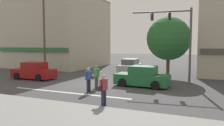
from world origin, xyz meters
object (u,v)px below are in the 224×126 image
object	(u,v)px
traffic_light_mast	(178,33)
sedan_crossing_center	(34,71)
sedan_crossing_leftbound	(142,77)
pedestrian_far_side	(89,78)
pedestrian_mid_crossing	(96,75)
sedan_crossing_rightbound	(130,66)
street_tree	(169,39)
pedestrian_foreground_with_bag	(103,88)
utility_pole_near_left	(44,32)

from	to	relation	value
traffic_light_mast	sedan_crossing_center	world-z (taller)	traffic_light_mast
sedan_crossing_leftbound	sedan_crossing_center	distance (m)	10.28
pedestrian_far_side	sedan_crossing_center	bearing A→B (deg)	158.36
sedan_crossing_leftbound	sedan_crossing_center	size ratio (longest dim) A/B	1.02
traffic_light_mast	pedestrian_mid_crossing	size ratio (longest dim) A/B	3.71
traffic_light_mast	pedestrian_far_side	world-z (taller)	traffic_light_mast
sedan_crossing_rightbound	street_tree	bearing A→B (deg)	-27.67
pedestrian_foreground_with_bag	pedestrian_far_side	xyz separation A→B (m)	(-2.40, 2.78, 0.00)
street_tree	sedan_crossing_rightbound	size ratio (longest dim) A/B	1.42
street_tree	traffic_light_mast	world-z (taller)	traffic_light_mast
sedan_crossing_rightbound	pedestrian_foreground_with_bag	xyz separation A→B (m)	(3.14, -13.88, 0.24)
utility_pole_near_left	pedestrian_mid_crossing	bearing A→B (deg)	-29.78
traffic_light_mast	pedestrian_foreground_with_bag	bearing A→B (deg)	-106.74
sedan_crossing_rightbound	sedan_crossing_center	world-z (taller)	same
sedan_crossing_center	pedestrian_far_side	distance (m)	8.06
utility_pole_near_left	sedan_crossing_leftbound	size ratio (longest dim) A/B	2.12
sedan_crossing_rightbound	sedan_crossing_center	distance (m)	10.56
utility_pole_near_left	sedan_crossing_leftbound	distance (m)	13.06
traffic_light_mast	sedan_crossing_rightbound	size ratio (longest dim) A/B	1.50
sedan_crossing_center	traffic_light_mast	bearing A→B (deg)	14.04
traffic_light_mast	pedestrian_mid_crossing	bearing A→B (deg)	-137.85
pedestrian_foreground_with_bag	street_tree	bearing A→B (deg)	82.46
street_tree	traffic_light_mast	bearing A→B (deg)	-65.48
sedan_crossing_leftbound	pedestrian_foreground_with_bag	world-z (taller)	pedestrian_foreground_with_bag
utility_pole_near_left	traffic_light_mast	size ratio (longest dim) A/B	1.43
street_tree	pedestrian_foreground_with_bag	size ratio (longest dim) A/B	3.52
sedan_crossing_center	street_tree	bearing A→B (deg)	26.51
pedestrian_foreground_with_bag	utility_pole_near_left	bearing A→B (deg)	141.11
sedan_crossing_leftbound	sedan_crossing_center	world-z (taller)	same
traffic_light_mast	sedan_crossing_center	xyz separation A→B (m)	(-12.56, -3.14, -3.46)
traffic_light_mast	sedan_crossing_center	distance (m)	13.40
utility_pole_near_left	traffic_light_mast	bearing A→B (deg)	-2.04
sedan_crossing_leftbound	pedestrian_foreground_with_bag	size ratio (longest dim) A/B	2.51
sedan_crossing_leftbound	pedestrian_far_side	distance (m)	4.40
utility_pole_near_left	sedan_crossing_center	size ratio (longest dim) A/B	2.17
street_tree	pedestrian_far_side	world-z (taller)	street_tree
pedestrian_mid_crossing	pedestrian_far_side	size ratio (longest dim) A/B	1.00
utility_pole_near_left	sedan_crossing_center	distance (m)	5.62
sedan_crossing_rightbound	sedan_crossing_center	bearing A→B (deg)	-129.69
street_tree	sedan_crossing_leftbound	xyz separation A→B (m)	(-1.13, -5.26, -3.07)
pedestrian_foreground_with_bag	pedestrian_far_side	distance (m)	3.67
pedestrian_foreground_with_bag	sedan_crossing_center	bearing A→B (deg)	149.81
street_tree	utility_pole_near_left	size ratio (longest dim) A/B	0.66
sedan_crossing_leftbound	utility_pole_near_left	bearing A→B (deg)	165.02
traffic_light_mast	pedestrian_mid_crossing	xyz separation A→B (m)	(-5.21, -4.71, -3.23)
street_tree	pedestrian_far_side	size ratio (longest dim) A/B	3.52
traffic_light_mast	sedan_crossing_leftbound	world-z (taller)	traffic_light_mast
sedan_crossing_rightbound	pedestrian_mid_crossing	world-z (taller)	pedestrian_mid_crossing
sedan_crossing_center	sedan_crossing_leftbound	bearing A→B (deg)	2.39
pedestrian_far_side	pedestrian_foreground_with_bag	bearing A→B (deg)	-49.24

